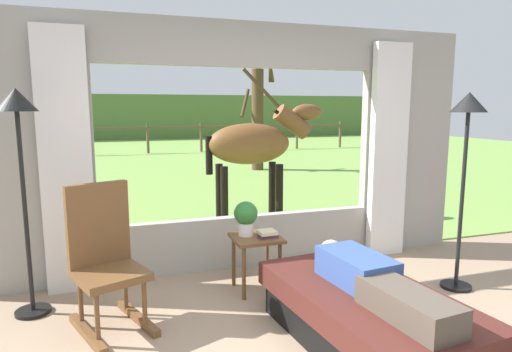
{
  "coord_description": "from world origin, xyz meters",
  "views": [
    {
      "loc": [
        -1.3,
        -2.13,
        1.69
      ],
      "look_at": [
        0.0,
        1.8,
        1.05
      ],
      "focal_mm": 30.86,
      "sensor_mm": 36.0,
      "label": 1
    }
  ],
  "objects_px": {
    "recliner_sofa": "(366,317)",
    "potted_plant": "(246,216)",
    "pasture_tree": "(258,116)",
    "book_stack": "(268,234)",
    "rocking_chair": "(105,258)",
    "side_table": "(256,246)",
    "floor_lamp_right": "(467,132)",
    "reclining_person": "(371,279)",
    "horse": "(255,145)",
    "floor_lamp_left": "(19,134)"
  },
  "relations": [
    {
      "from": "potted_plant",
      "to": "book_stack",
      "type": "xyz_separation_m",
      "value": [
        0.17,
        -0.12,
        -0.15
      ]
    },
    {
      "from": "book_stack",
      "to": "reclining_person",
      "type": "bearing_deg",
      "value": -73.87
    },
    {
      "from": "floor_lamp_left",
      "to": "pasture_tree",
      "type": "height_order",
      "value": "pasture_tree"
    },
    {
      "from": "side_table",
      "to": "rocking_chair",
      "type": "bearing_deg",
      "value": -168.55
    },
    {
      "from": "book_stack",
      "to": "side_table",
      "type": "bearing_deg",
      "value": 148.55
    },
    {
      "from": "reclining_person",
      "to": "side_table",
      "type": "xyz_separation_m",
      "value": [
        -0.43,
        1.23,
        -0.1
      ]
    },
    {
      "from": "potted_plant",
      "to": "horse",
      "type": "relative_size",
      "value": 0.18
    },
    {
      "from": "reclining_person",
      "to": "floor_lamp_left",
      "type": "xyz_separation_m",
      "value": [
        -2.35,
        1.36,
        0.97
      ]
    },
    {
      "from": "book_stack",
      "to": "floor_lamp_left",
      "type": "relative_size",
      "value": 0.1
    },
    {
      "from": "rocking_chair",
      "to": "horse",
      "type": "xyz_separation_m",
      "value": [
        2.09,
        2.69,
        0.61
      ]
    },
    {
      "from": "reclining_person",
      "to": "pasture_tree",
      "type": "distance_m",
      "value": 9.11
    },
    {
      "from": "pasture_tree",
      "to": "book_stack",
      "type": "bearing_deg",
      "value": -107.9
    },
    {
      "from": "book_stack",
      "to": "pasture_tree",
      "type": "bearing_deg",
      "value": 72.1
    },
    {
      "from": "potted_plant",
      "to": "floor_lamp_left",
      "type": "xyz_separation_m",
      "value": [
        -1.83,
        0.07,
        0.79
      ]
    },
    {
      "from": "rocking_chair",
      "to": "floor_lamp_right",
      "type": "distance_m",
      "value": 3.29
    },
    {
      "from": "side_table",
      "to": "floor_lamp_left",
      "type": "xyz_separation_m",
      "value": [
        -1.91,
        0.13,
        1.06
      ]
    },
    {
      "from": "potted_plant",
      "to": "reclining_person",
      "type": "bearing_deg",
      "value": -68.34
    },
    {
      "from": "floor_lamp_left",
      "to": "horse",
      "type": "height_order",
      "value": "floor_lamp_left"
    },
    {
      "from": "pasture_tree",
      "to": "reclining_person",
      "type": "bearing_deg",
      "value": -103.57
    },
    {
      "from": "recliner_sofa",
      "to": "horse",
      "type": "xyz_separation_m",
      "value": [
        0.35,
        3.61,
        0.94
      ]
    },
    {
      "from": "recliner_sofa",
      "to": "rocking_chair",
      "type": "bearing_deg",
      "value": 146.25
    },
    {
      "from": "recliner_sofa",
      "to": "reclining_person",
      "type": "relative_size",
      "value": 1.24
    },
    {
      "from": "recliner_sofa",
      "to": "potted_plant",
      "type": "bearing_deg",
      "value": 106.3
    },
    {
      "from": "recliner_sofa",
      "to": "floor_lamp_left",
      "type": "xyz_separation_m",
      "value": [
        -2.35,
        1.31,
        1.27
      ]
    },
    {
      "from": "rocking_chair",
      "to": "pasture_tree",
      "type": "xyz_separation_m",
      "value": [
        3.88,
        7.84,
        0.93
      ]
    },
    {
      "from": "potted_plant",
      "to": "floor_lamp_right",
      "type": "distance_m",
      "value": 2.14
    },
    {
      "from": "potted_plant",
      "to": "rocking_chair",
      "type": "bearing_deg",
      "value": -165.21
    },
    {
      "from": "floor_lamp_left",
      "to": "floor_lamp_right",
      "type": "bearing_deg",
      "value": -10.29
    },
    {
      "from": "potted_plant",
      "to": "floor_lamp_right",
      "type": "bearing_deg",
      "value": -17.66
    },
    {
      "from": "reclining_person",
      "to": "rocking_chair",
      "type": "bearing_deg",
      "value": 144.98
    },
    {
      "from": "recliner_sofa",
      "to": "reclining_person",
      "type": "bearing_deg",
      "value": -96.14
    },
    {
      "from": "rocking_chair",
      "to": "side_table",
      "type": "distance_m",
      "value": 1.35
    },
    {
      "from": "floor_lamp_right",
      "to": "pasture_tree",
      "type": "distance_m",
      "value": 8.16
    },
    {
      "from": "rocking_chair",
      "to": "reclining_person",
      "type": "bearing_deg",
      "value": -49.9
    },
    {
      "from": "recliner_sofa",
      "to": "reclining_person",
      "type": "xyz_separation_m",
      "value": [
        -0.0,
        -0.05,
        0.3
      ]
    },
    {
      "from": "side_table",
      "to": "floor_lamp_left",
      "type": "bearing_deg",
      "value": 176.03
    },
    {
      "from": "potted_plant",
      "to": "side_table",
      "type": "bearing_deg",
      "value": -36.87
    },
    {
      "from": "floor_lamp_right",
      "to": "horse",
      "type": "height_order",
      "value": "floor_lamp_right"
    },
    {
      "from": "side_table",
      "to": "floor_lamp_right",
      "type": "relative_size",
      "value": 0.28
    },
    {
      "from": "rocking_chair",
      "to": "floor_lamp_right",
      "type": "relative_size",
      "value": 0.61
    },
    {
      "from": "reclining_person",
      "to": "horse",
      "type": "relative_size",
      "value": 0.79
    },
    {
      "from": "potted_plant",
      "to": "horse",
      "type": "xyz_separation_m",
      "value": [
        0.86,
        2.36,
        0.45
      ]
    },
    {
      "from": "potted_plant",
      "to": "book_stack",
      "type": "relative_size",
      "value": 1.79
    },
    {
      "from": "recliner_sofa",
      "to": "rocking_chair",
      "type": "relative_size",
      "value": 1.6
    },
    {
      "from": "side_table",
      "to": "floor_lamp_left",
      "type": "relative_size",
      "value": 0.28
    },
    {
      "from": "book_stack",
      "to": "floor_lamp_right",
      "type": "height_order",
      "value": "floor_lamp_right"
    },
    {
      "from": "horse",
      "to": "potted_plant",
      "type": "bearing_deg",
      "value": -19.37
    },
    {
      "from": "book_stack",
      "to": "floor_lamp_left",
      "type": "bearing_deg",
      "value": 174.6
    },
    {
      "from": "book_stack",
      "to": "floor_lamp_right",
      "type": "relative_size",
      "value": 0.1
    },
    {
      "from": "floor_lamp_right",
      "to": "horse",
      "type": "bearing_deg",
      "value": 109.39
    }
  ]
}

